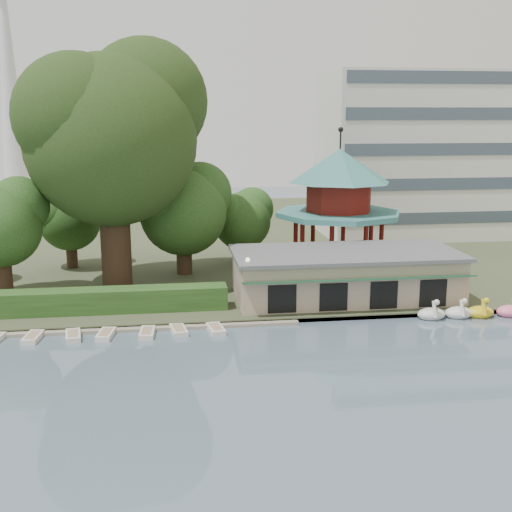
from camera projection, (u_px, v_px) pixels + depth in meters
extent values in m
plane|color=slate|center=(265.00, 437.00, 30.96)|extent=(220.00, 220.00, 0.00)
cube|color=#424930|center=(204.00, 236.00, 81.24)|extent=(220.00, 70.00, 0.40)
cube|color=gray|center=(231.00, 322.00, 47.67)|extent=(220.00, 0.60, 0.30)
cube|color=gray|center=(64.00, 330.00, 45.99)|extent=(34.00, 1.60, 0.24)
cube|color=tan|center=(345.00, 276.00, 53.10)|extent=(18.00, 8.00, 3.60)
cube|color=#595B5E|center=(346.00, 253.00, 52.68)|extent=(18.60, 8.60, 0.30)
cube|color=#194C2D|center=(361.00, 279.00, 48.77)|extent=(18.00, 1.59, 0.45)
cylinder|color=tan|center=(337.00, 262.00, 63.30)|extent=(10.40, 10.40, 1.20)
cylinder|color=teal|center=(338.00, 214.00, 62.26)|extent=(12.40, 12.40, 0.50)
cylinder|color=maroon|center=(339.00, 197.00, 61.91)|extent=(6.40, 6.40, 2.80)
cone|color=teal|center=(340.00, 166.00, 61.26)|extent=(10.00, 10.00, 3.20)
cylinder|color=black|center=(340.00, 139.00, 60.73)|extent=(0.16, 0.16, 1.80)
cube|color=silver|center=(441.00, 154.00, 81.08)|extent=(30.00, 14.00, 20.00)
cone|color=silver|center=(7.00, 53.00, 154.46)|extent=(6.00, 6.00, 60.00)
cube|color=#2D531F|center=(29.00, 303.00, 48.54)|extent=(30.00, 2.00, 1.80)
cylinder|color=black|center=(248.00, 287.00, 49.03)|extent=(0.12, 0.12, 4.00)
sphere|color=beige|center=(248.00, 260.00, 48.58)|extent=(0.36, 0.36, 0.36)
cylinder|color=#3A281C|center=(115.00, 229.00, 55.68)|extent=(2.62, 2.62, 10.27)
sphere|color=#273D17|center=(111.00, 140.00, 54.05)|extent=(14.54, 14.54, 14.54)
sphere|color=#273D17|center=(145.00, 101.00, 55.84)|extent=(10.91, 10.91, 10.91)
sphere|color=#273D17|center=(76.00, 116.00, 51.86)|extent=(10.18, 10.18, 10.18)
cylinder|color=#3A281C|center=(4.00, 269.00, 53.15)|extent=(1.20, 1.20, 4.76)
sphere|color=#2D531F|center=(1.00, 227.00, 52.39)|extent=(6.68, 6.68, 6.68)
sphere|color=#2D531F|center=(19.00, 206.00, 53.21)|extent=(5.01, 5.01, 5.01)
cylinder|color=#3A281C|center=(184.00, 249.00, 60.93)|extent=(1.48, 1.48, 4.79)
sphere|color=#2D531F|center=(183.00, 212.00, 60.17)|extent=(8.21, 8.21, 8.21)
sphere|color=#2D531F|center=(200.00, 194.00, 61.25)|extent=(6.16, 6.16, 6.16)
sphere|color=#2D531F|center=(167.00, 203.00, 58.98)|extent=(5.75, 5.75, 5.75)
cylinder|color=#3A281C|center=(242.00, 246.00, 65.74)|extent=(1.06, 1.06, 3.47)
sphere|color=#2D531F|center=(242.00, 221.00, 65.19)|extent=(5.90, 5.90, 5.90)
sphere|color=#2D531F|center=(252.00, 209.00, 65.96)|extent=(4.42, 4.42, 4.42)
sphere|color=#2D531F|center=(232.00, 215.00, 64.33)|extent=(4.13, 4.13, 4.13)
cylinder|color=#3A281C|center=(72.00, 248.00, 63.45)|extent=(1.08, 1.08, 3.84)
sphere|color=#2D531F|center=(70.00, 220.00, 62.84)|extent=(6.01, 6.01, 6.01)
sphere|color=#2D531F|center=(83.00, 206.00, 63.61)|extent=(4.50, 4.50, 4.50)
sphere|color=#2D531F|center=(57.00, 214.00, 61.96)|extent=(4.20, 4.20, 4.20)
ellipsoid|color=silver|center=(431.00, 314.00, 48.96)|extent=(2.16, 1.44, 0.99)
cylinder|color=silver|center=(435.00, 309.00, 48.31)|extent=(0.26, 0.79, 1.29)
sphere|color=silver|center=(437.00, 302.00, 47.88)|extent=(0.44, 0.44, 0.44)
ellipsoid|color=silver|center=(458.00, 313.00, 49.29)|extent=(2.16, 1.44, 0.99)
cylinder|color=silver|center=(462.00, 308.00, 48.63)|extent=(0.26, 0.79, 1.29)
sphere|color=silver|center=(464.00, 301.00, 48.21)|extent=(0.44, 0.44, 0.44)
ellipsoid|color=yellow|center=(480.00, 312.00, 49.44)|extent=(2.16, 1.44, 0.99)
cylinder|color=yellow|center=(484.00, 308.00, 48.79)|extent=(0.26, 0.79, 1.29)
sphere|color=yellow|center=(486.00, 300.00, 48.36)|extent=(0.44, 0.44, 0.44)
ellipsoid|color=pink|center=(510.00, 311.00, 49.67)|extent=(2.16, 1.44, 0.99)
cube|color=silver|center=(33.00, 337.00, 44.39)|extent=(1.24, 2.39, 0.36)
cube|color=silver|center=(73.00, 336.00, 44.72)|extent=(1.32, 2.42, 0.36)
cube|color=silver|center=(106.00, 334.00, 44.98)|extent=(1.32, 2.42, 0.36)
cube|color=silver|center=(147.00, 333.00, 45.29)|extent=(1.14, 2.36, 0.36)
cube|color=silver|center=(179.00, 330.00, 45.87)|extent=(1.36, 2.43, 0.36)
cube|color=silver|center=(216.00, 329.00, 46.12)|extent=(1.35, 2.43, 0.36)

